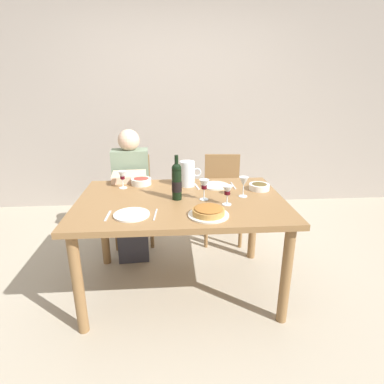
% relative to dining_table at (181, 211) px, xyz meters
% --- Properties ---
extents(ground_plane, '(8.00, 8.00, 0.00)m').
position_rel_dining_table_xyz_m(ground_plane, '(0.00, 0.00, -0.67)').
color(ground_plane, '#B2A893').
extents(back_wall, '(8.00, 0.10, 2.80)m').
position_rel_dining_table_xyz_m(back_wall, '(0.00, 1.95, 0.73)').
color(back_wall, '#A3998E').
rests_on(back_wall, ground).
extents(dining_table, '(1.50, 1.00, 0.76)m').
position_rel_dining_table_xyz_m(dining_table, '(0.00, 0.00, 0.00)').
color(dining_table, olive).
rests_on(dining_table, ground).
extents(wine_bottle, '(0.07, 0.07, 0.33)m').
position_rel_dining_table_xyz_m(wine_bottle, '(-0.03, 0.00, 0.23)').
color(wine_bottle, black).
rests_on(wine_bottle, dining_table).
extents(water_pitcher, '(0.17, 0.12, 0.20)m').
position_rel_dining_table_xyz_m(water_pitcher, '(0.07, 0.31, 0.18)').
color(water_pitcher, silver).
rests_on(water_pitcher, dining_table).
extents(baked_tart, '(0.26, 0.26, 0.06)m').
position_rel_dining_table_xyz_m(baked_tart, '(0.16, -0.32, 0.12)').
color(baked_tart, silver).
rests_on(baked_tart, dining_table).
extents(salad_bowl, '(0.17, 0.17, 0.06)m').
position_rel_dining_table_xyz_m(salad_bowl, '(-0.32, 0.37, 0.12)').
color(salad_bowl, silver).
rests_on(salad_bowl, dining_table).
extents(olive_bowl, '(0.16, 0.16, 0.05)m').
position_rel_dining_table_xyz_m(olive_bowl, '(0.63, 0.17, 0.12)').
color(olive_bowl, white).
rests_on(olive_bowl, dining_table).
extents(wine_glass_left_diner, '(0.07, 0.07, 0.15)m').
position_rel_dining_table_xyz_m(wine_glass_left_diner, '(0.17, -0.02, 0.20)').
color(wine_glass_left_diner, silver).
rests_on(wine_glass_left_diner, dining_table).
extents(wine_glass_right_diner, '(0.06, 0.06, 0.14)m').
position_rel_dining_table_xyz_m(wine_glass_right_diner, '(-0.45, 0.29, 0.19)').
color(wine_glass_right_diner, silver).
rests_on(wine_glass_right_diner, dining_table).
extents(wine_glass_centre, '(0.07, 0.07, 0.14)m').
position_rel_dining_table_xyz_m(wine_glass_centre, '(0.31, -0.13, 0.19)').
color(wine_glass_centre, silver).
rests_on(wine_glass_centre, dining_table).
extents(wine_glass_spare, '(0.07, 0.07, 0.15)m').
position_rel_dining_table_xyz_m(wine_glass_spare, '(0.46, 0.02, 0.20)').
color(wine_glass_spare, silver).
rests_on(wine_glass_spare, dining_table).
extents(dinner_plate_left_setting, '(0.23, 0.23, 0.01)m').
position_rel_dining_table_xyz_m(dinner_plate_left_setting, '(0.29, 0.28, 0.10)').
color(dinner_plate_left_setting, silver).
rests_on(dinner_plate_left_setting, dining_table).
extents(dinner_plate_right_setting, '(0.23, 0.23, 0.01)m').
position_rel_dining_table_xyz_m(dinner_plate_right_setting, '(-0.32, -0.28, 0.10)').
color(dinner_plate_right_setting, white).
rests_on(dinner_plate_right_setting, dining_table).
extents(fork_left_setting, '(0.04, 0.16, 0.00)m').
position_rel_dining_table_xyz_m(fork_left_setting, '(0.14, 0.28, 0.09)').
color(fork_left_setting, silver).
rests_on(fork_left_setting, dining_table).
extents(knife_left_setting, '(0.01, 0.18, 0.00)m').
position_rel_dining_table_xyz_m(knife_left_setting, '(0.44, 0.28, 0.09)').
color(knife_left_setting, silver).
rests_on(knife_left_setting, dining_table).
extents(knife_right_setting, '(0.02, 0.18, 0.00)m').
position_rel_dining_table_xyz_m(knife_right_setting, '(-0.17, -0.28, 0.09)').
color(knife_right_setting, silver).
rests_on(knife_right_setting, dining_table).
extents(spoon_right_setting, '(0.02, 0.16, 0.00)m').
position_rel_dining_table_xyz_m(spoon_right_setting, '(-0.47, -0.28, 0.09)').
color(spoon_right_setting, silver).
rests_on(spoon_right_setting, dining_table).
extents(chair_left, '(0.43, 0.43, 0.87)m').
position_rel_dining_table_xyz_m(chair_left, '(-0.46, 0.91, -0.17)').
color(chair_left, olive).
rests_on(chair_left, ground).
extents(diner_left, '(0.36, 0.52, 1.16)m').
position_rel_dining_table_xyz_m(diner_left, '(-0.44, 0.67, -0.05)').
color(diner_left, gray).
rests_on(diner_left, ground).
extents(chair_right, '(0.43, 0.43, 0.87)m').
position_rel_dining_table_xyz_m(chair_right, '(0.46, 0.88, -0.17)').
color(chair_right, olive).
rests_on(chair_right, ground).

